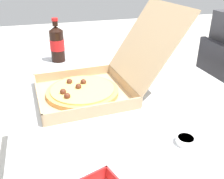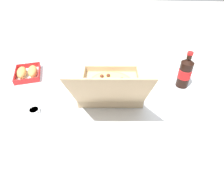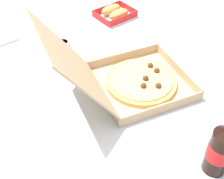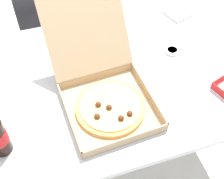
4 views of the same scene
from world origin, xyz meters
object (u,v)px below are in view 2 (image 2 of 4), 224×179
(pizza_box_open, at_px, (111,87))
(dipping_sauce_cup, at_px, (34,111))
(paper_menu, at_px, (168,157))
(cola_bottle, at_px, (185,72))
(bread_side_box, at_px, (27,73))

(pizza_box_open, relative_size, dipping_sauce_cup, 9.93)
(paper_menu, bearing_deg, cola_bottle, -121.17)
(bread_side_box, distance_m, cola_bottle, 0.97)
(cola_bottle, height_order, dipping_sauce_cup, cola_bottle)
(dipping_sauce_cup, bearing_deg, cola_bottle, -161.18)
(pizza_box_open, height_order, bread_side_box, pizza_box_open)
(paper_menu, relative_size, dipping_sauce_cup, 3.75)
(cola_bottle, bearing_deg, bread_side_box, -2.64)
(pizza_box_open, relative_size, bread_side_box, 2.45)
(pizza_box_open, distance_m, cola_bottle, 0.44)
(bread_side_box, distance_m, dipping_sauce_cup, 0.36)
(paper_menu, height_order, dipping_sauce_cup, dipping_sauce_cup)
(cola_bottle, distance_m, paper_menu, 0.53)
(pizza_box_open, xyz_separation_m, cola_bottle, (-0.42, -0.10, 0.05))
(cola_bottle, relative_size, paper_menu, 1.07)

